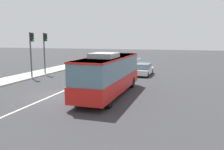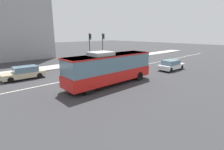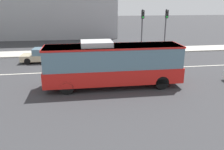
{
  "view_description": "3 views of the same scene",
  "coord_description": "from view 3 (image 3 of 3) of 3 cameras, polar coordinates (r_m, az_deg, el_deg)",
  "views": [
    {
      "loc": [
        -16.47,
        -10.04,
        4.54
      ],
      "look_at": [
        1.59,
        -4.44,
        1.62
      ],
      "focal_mm": 38.28,
      "sensor_mm": 36.0,
      "label": 1
    },
    {
      "loc": [
        -9.82,
        -16.72,
        5.17
      ],
      "look_at": [
        0.5,
        -5.5,
        1.35
      ],
      "focal_mm": 26.64,
      "sensor_mm": 36.0,
      "label": 2
    },
    {
      "loc": [
        -1.21,
        -20.52,
        6.17
      ],
      "look_at": [
        1.08,
        -5.52,
        1.3
      ],
      "focal_mm": 37.25,
      "sensor_mm": 36.0,
      "label": 3
    }
  ],
  "objects": [
    {
      "name": "traffic_light_mid_block",
      "position": [
        29.45,
        13.11,
        12.26
      ],
      "size": [
        0.34,
        0.62,
        5.2
      ],
      "rotation": [
        0.0,
        0.0,
        -1.66
      ],
      "color": "#47474C",
      "rests_on": "ground_plane"
    },
    {
      "name": "sidewalk_kerb",
      "position": [
        29.19,
        -6.16,
        5.63
      ],
      "size": [
        80.0,
        3.17,
        0.14
      ],
      "primitive_type": "cube",
      "color": "#B2ADA3",
      "rests_on": "ground_plane"
    },
    {
      "name": "traffic_light_near_corner",
      "position": [
        28.3,
        7.45,
        12.36
      ],
      "size": [
        0.34,
        0.62,
        5.2
      ],
      "rotation": [
        0.0,
        0.0,
        -1.66
      ],
      "color": "#47474C",
      "rests_on": "ground_plane"
    },
    {
      "name": "lane_centre_line",
      "position": [
        21.46,
        -5.1,
        1.03
      ],
      "size": [
        76.0,
        0.16,
        0.01
      ],
      "primitive_type": "cube",
      "color": "silver",
      "rests_on": "ground_plane"
    },
    {
      "name": "transit_bus",
      "position": [
        17.01,
        0.23,
        2.95
      ],
      "size": [
        10.02,
        2.57,
        3.46
      ],
      "rotation": [
        0.0,
        0.0,
        -0.01
      ],
      "color": "red",
      "rests_on": "ground_plane"
    },
    {
      "name": "ground_plane",
      "position": [
        21.46,
        -5.1,
        1.01
      ],
      "size": [
        160.0,
        160.0,
        0.0
      ],
      "primitive_type": "plane",
      "color": "#333335"
    },
    {
      "name": "sedan_beige",
      "position": [
        25.38,
        -16.25,
        4.69
      ],
      "size": [
        4.57,
        1.99,
        1.46
      ],
      "rotation": [
        0.0,
        0.0,
        3.1
      ],
      "color": "#C6B793",
      "rests_on": "ground_plane"
    }
  ]
}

